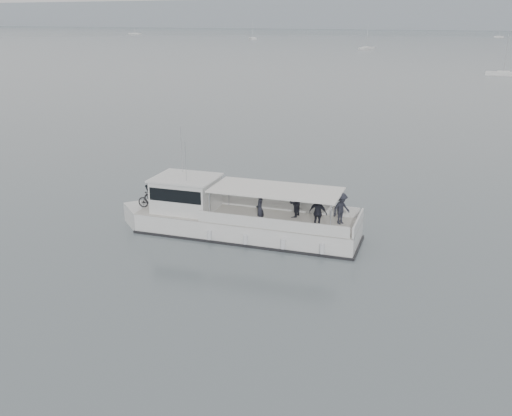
% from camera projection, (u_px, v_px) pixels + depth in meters
% --- Properties ---
extents(ground, '(1400.00, 1400.00, 0.00)m').
position_uv_depth(ground, '(211.00, 232.00, 30.44)').
color(ground, slate).
rests_on(ground, ground).
extents(tour_boat, '(13.35, 4.78, 5.55)m').
position_uv_depth(tour_boat, '(227.00, 217.00, 30.09)').
color(tour_boat, white).
rests_on(tour_boat, ground).
extents(moored_fleet, '(466.02, 345.20, 10.83)m').
position_uv_depth(moored_fleet, '(391.00, 47.00, 210.15)').
color(moored_fleet, white).
rests_on(moored_fleet, ground).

